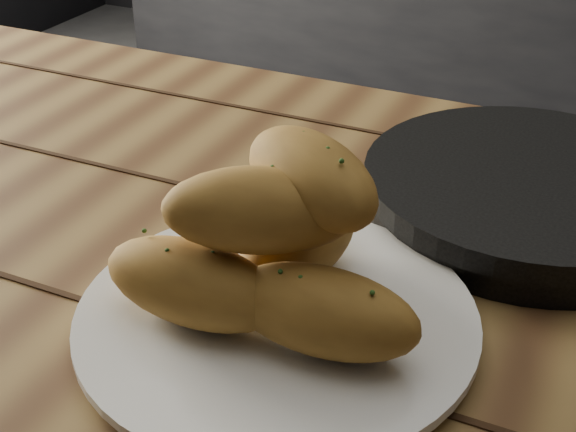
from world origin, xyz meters
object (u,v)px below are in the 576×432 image
object	(u,v)px
plate	(277,320)
bread_rolls	(276,246)
skillet	(531,193)
table	(305,375)

from	to	relation	value
plate	bread_rolls	distance (m)	0.06
bread_rolls	plate	bearing A→B (deg)	-62.93
plate	bread_rolls	world-z (taller)	bread_rolls
plate	skillet	distance (m)	0.29
bread_rolls	skillet	xyz separation A→B (m)	(0.14, 0.25, -0.05)
table	bread_rolls	xyz separation A→B (m)	(0.00, -0.06, 0.18)
plate	bread_rolls	bearing A→B (deg)	117.07
table	plate	size ratio (longest dim) A/B	4.77
bread_rolls	skillet	distance (m)	0.29
table	skillet	xyz separation A→B (m)	(0.15, 0.19, 0.13)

